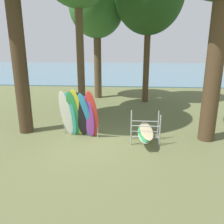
# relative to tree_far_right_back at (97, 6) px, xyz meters

# --- Properties ---
(ground_plane) EXTENTS (80.00, 80.00, 0.00)m
(ground_plane) POSITION_rel_tree_far_right_back_xyz_m (1.04, -8.85, -6.51)
(ground_plane) COLOR #60663D
(lake_water) EXTENTS (80.00, 36.00, 0.10)m
(lake_water) POSITION_rel_tree_far_right_back_xyz_m (1.04, 22.91, -6.46)
(lake_water) COLOR slate
(lake_water) RESTS_ON ground
(tree_far_right_back) EXTENTS (3.91, 3.91, 8.84)m
(tree_far_right_back) POSITION_rel_tree_far_right_back_xyz_m (0.00, 0.00, 0.00)
(tree_far_right_back) COLOR brown
(tree_far_right_back) RESTS_ON ground
(leaning_board_pile) EXTENTS (1.77, 0.91, 2.14)m
(leaning_board_pile) POSITION_rel_tree_far_right_back_xyz_m (0.36, -8.13, -5.49)
(leaning_board_pile) COLOR white
(leaning_board_pile) RESTS_ON ground
(board_storage_rack) EXTENTS (1.15, 2.12, 1.25)m
(board_storage_rack) POSITION_rel_tree_far_right_back_xyz_m (3.09, -8.41, -6.04)
(board_storage_rack) COLOR #9EA0A5
(board_storage_rack) RESTS_ON ground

